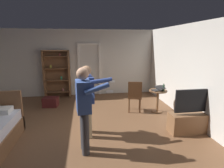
{
  "coord_description": "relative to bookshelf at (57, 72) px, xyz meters",
  "views": [
    {
      "loc": [
        0.22,
        -4.15,
        2.16
      ],
      "look_at": [
        0.87,
        0.12,
        1.17
      ],
      "focal_mm": 29.36,
      "sensor_mm": 36.0,
      "label": 1
    }
  ],
  "objects": [
    {
      "name": "wall_right",
      "position": [
        3.98,
        -3.21,
        0.32
      ],
      "size": [
        0.12,
        7.0,
        2.66
      ],
      "primitive_type": "cube",
      "color": "beige",
      "rests_on": "ground_plane"
    },
    {
      "name": "person_striped_shirt",
      "position": [
        1.12,
        -3.32,
        -0.04
      ],
      "size": [
        0.77,
        0.65,
        1.65
      ],
      "color": "tan",
      "rests_on": "ground_plane"
    },
    {
      "name": "doorway_frame",
      "position": [
        1.27,
        0.14,
        0.22
      ],
      "size": [
        0.93,
        0.08,
        2.13
      ],
      "color": "white",
      "rests_on": "ground_plane"
    },
    {
      "name": "ground_plane",
      "position": [
        0.85,
        -3.21,
        -1.0
      ],
      "size": [
        7.43,
        7.43,
        0.0
      ],
      "primitive_type": "plane",
      "color": "brown"
    },
    {
      "name": "wall_back",
      "position": [
        0.85,
        0.22,
        0.32
      ],
      "size": [
        6.38,
        0.12,
        2.66
      ],
      "primitive_type": "cube",
      "color": "beige",
      "rests_on": "ground_plane"
    },
    {
      "name": "wooden_chair",
      "position": [
        2.59,
        -2.06,
        -0.46
      ],
      "size": [
        0.51,
        0.51,
        0.99
      ],
      "color": "brown",
      "rests_on": "ground_plane"
    },
    {
      "name": "laptop",
      "position": [
        3.29,
        -2.2,
        -0.25
      ],
      "size": [
        0.41,
        0.41,
        0.17
      ],
      "color": "black",
      "rests_on": "side_table"
    },
    {
      "name": "suitcase_dark",
      "position": [
        -0.11,
        -1.15,
        -0.84
      ],
      "size": [
        0.53,
        0.43,
        0.32
      ],
      "primitive_type": "cube",
      "rotation": [
        0.0,
        0.0,
        -0.15
      ],
      "color": "#4C1919",
      "rests_on": "ground_plane"
    },
    {
      "name": "bottle_on_table",
      "position": [
        3.45,
        -2.24,
        -0.21
      ],
      "size": [
        0.06,
        0.06,
        0.23
      ],
      "color": "#29462E",
      "rests_on": "side_table"
    },
    {
      "name": "tv_flatscreen",
      "position": [
        3.62,
        -3.56,
        -0.69
      ],
      "size": [
        1.11,
        0.4,
        1.08
      ],
      "color": "brown",
      "rests_on": "ground_plane"
    },
    {
      "name": "side_table",
      "position": [
        3.31,
        -2.16,
        -0.54
      ],
      "size": [
        0.56,
        0.56,
        0.7
      ],
      "color": "brown",
      "rests_on": "ground_plane"
    },
    {
      "name": "person_blue_shirt",
      "position": [
        1.04,
        -4.0,
        -0.02
      ],
      "size": [
        0.69,
        0.55,
        1.71
      ],
      "color": "#333338",
      "rests_on": "ground_plane"
    },
    {
      "name": "bookshelf",
      "position": [
        0.0,
        0.0,
        0.0
      ],
      "size": [
        1.01,
        0.32,
        1.86
      ],
      "color": "brown",
      "rests_on": "ground_plane"
    }
  ]
}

